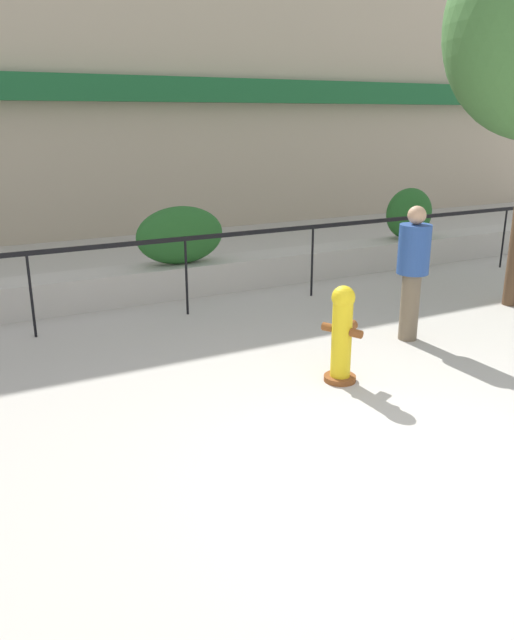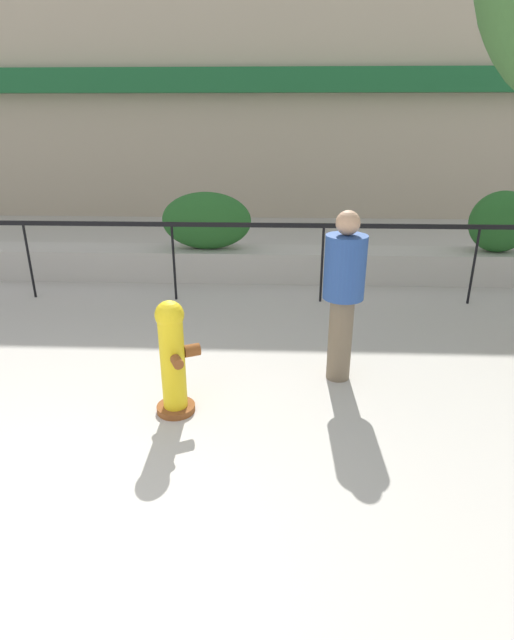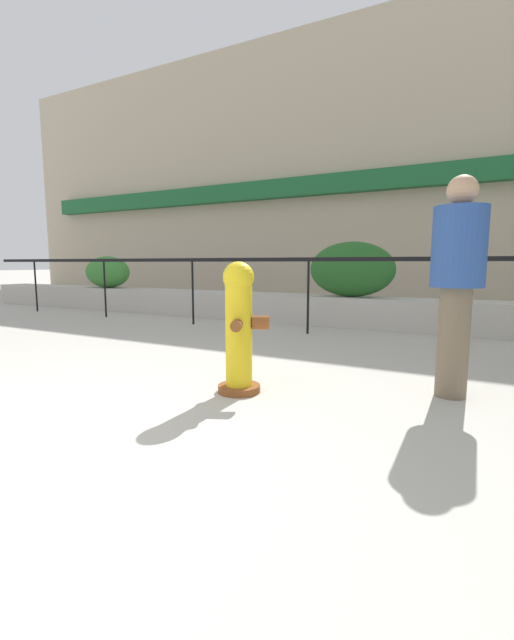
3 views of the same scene
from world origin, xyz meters
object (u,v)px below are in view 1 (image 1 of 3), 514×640
hedge_bush_2 (409,213)px  pedestrian (413,265)px  fire_hydrant (342,333)px  hedge_bush_1 (180,235)px

hedge_bush_2 → pedestrian: 4.48m
hedge_bush_2 → fire_hydrant: 6.08m
fire_hydrant → pedestrian: (1.56, 0.71, 0.44)m
hedge_bush_1 → pedestrian: 3.88m
hedge_bush_2 → pedestrian: pedestrian is taller
hedge_bush_2 → fire_hydrant: size_ratio=0.92×
hedge_bush_1 → hedge_bush_2: hedge_bush_2 is taller
hedge_bush_2 → pedestrian: size_ratio=0.58×
hedge_bush_1 → fire_hydrant: 4.17m
hedge_bush_2 → fire_hydrant: (-4.44, -4.14, -0.43)m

